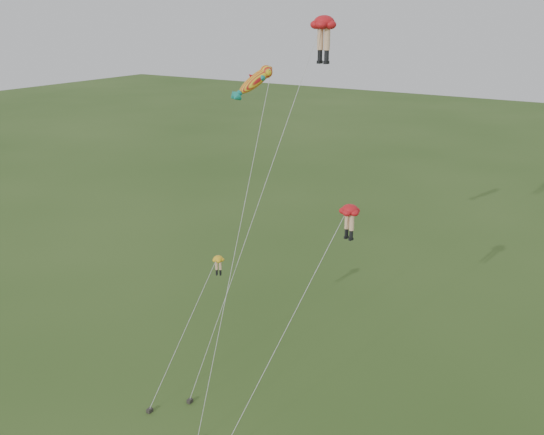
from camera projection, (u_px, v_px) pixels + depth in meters
The scene contains 5 objects.
ground at pixel (213, 408), 36.96m from camera, with size 300.00×300.00×0.00m, color #2F4C1B.
legs_kite_red_high at pixel (322, 31), 35.37m from camera, with size 5.08×9.94×22.75m.
legs_kite_red_mid at pixel (347, 217), 35.99m from camera, with size 3.30×10.96×12.10m.
legs_kite_yellow at pixel (214, 269), 40.47m from camera, with size 1.15×8.52×7.40m.
fish_kite at pixel (256, 82), 39.21m from camera, with size 4.97×13.33×19.88m.
Camera 1 is at (19.75, -24.44, 22.97)m, focal length 40.00 mm.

